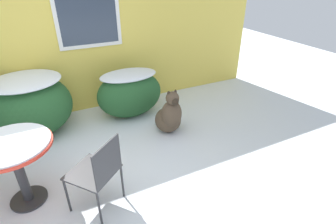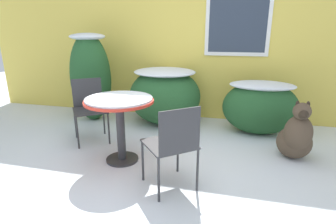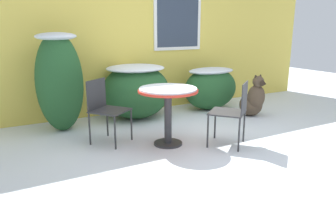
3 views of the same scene
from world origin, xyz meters
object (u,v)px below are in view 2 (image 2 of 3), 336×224
at_px(patio_chair_far_side, 173,143).
at_px(dog, 296,137).
at_px(patio_chair_near_table, 89,106).
at_px(patio_table, 120,111).

height_order(patio_chair_far_side, dog, patio_chair_far_side).
distance_m(patio_chair_far_side, dog, 1.66).
bearing_deg(patio_chair_far_side, patio_chair_near_table, -73.60).
relative_size(patio_table, dog, 1.05).
xyz_separation_m(patio_table, patio_chair_near_table, (-0.70, 0.51, -0.14)).
xyz_separation_m(patio_table, patio_chair_far_side, (0.74, -0.45, -0.14)).
bearing_deg(patio_chair_far_side, dog, 177.70).
distance_m(patio_table, patio_chair_far_side, 0.88).
relative_size(patio_chair_far_side, dog, 1.15).
xyz_separation_m(patio_chair_near_table, dog, (2.74, 0.03, -0.21)).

